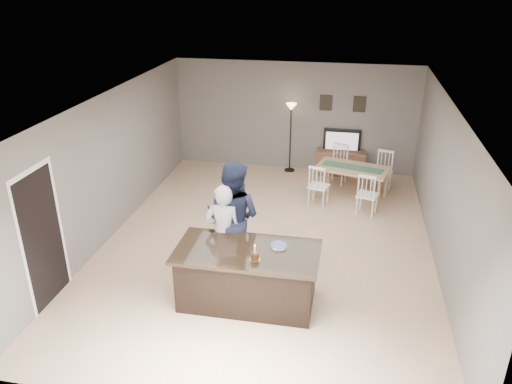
% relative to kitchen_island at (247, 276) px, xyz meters
% --- Properties ---
extents(floor, '(8.00, 8.00, 0.00)m').
position_rel_kitchen_island_xyz_m(floor, '(0.00, 1.80, -0.45)').
color(floor, tan).
rests_on(floor, ground).
extents(room_shell, '(8.00, 8.00, 8.00)m').
position_rel_kitchen_island_xyz_m(room_shell, '(0.00, 1.80, 1.22)').
color(room_shell, slate).
rests_on(room_shell, floor).
extents(kitchen_island, '(2.15, 1.10, 0.90)m').
position_rel_kitchen_island_xyz_m(kitchen_island, '(0.00, 0.00, 0.00)').
color(kitchen_island, black).
rests_on(kitchen_island, floor).
extents(tv_console, '(1.20, 0.40, 0.60)m').
position_rel_kitchen_island_xyz_m(tv_console, '(1.20, 5.57, -0.15)').
color(tv_console, brown).
rests_on(tv_console, floor).
extents(television, '(0.91, 0.12, 0.53)m').
position_rel_kitchen_island_xyz_m(television, '(1.20, 5.64, 0.41)').
color(television, black).
rests_on(television, tv_console).
extents(tv_screen_glow, '(0.78, 0.00, 0.78)m').
position_rel_kitchen_island_xyz_m(tv_screen_glow, '(1.20, 5.56, 0.42)').
color(tv_screen_glow, orange).
rests_on(tv_screen_glow, tv_console).
extents(picture_frames, '(1.10, 0.02, 0.38)m').
position_rel_kitchen_island_xyz_m(picture_frames, '(1.15, 5.78, 1.30)').
color(picture_frames, black).
rests_on(picture_frames, room_shell).
extents(doorway, '(0.00, 2.10, 2.65)m').
position_rel_kitchen_island_xyz_m(doorway, '(-2.99, -0.50, 0.80)').
color(doorway, black).
rests_on(doorway, floor).
extents(woman, '(0.68, 0.52, 1.68)m').
position_rel_kitchen_island_xyz_m(woman, '(-0.50, 0.55, 0.39)').
color(woman, '#B6B7BB').
rests_on(woman, floor).
extents(man, '(1.08, 0.92, 1.97)m').
position_rel_kitchen_island_xyz_m(man, '(-0.41, 0.83, 0.53)').
color(man, '#181D34').
rests_on(man, floor).
extents(birthday_cake, '(0.16, 0.16, 0.24)m').
position_rel_kitchen_island_xyz_m(birthday_cake, '(0.16, -0.23, 0.50)').
color(birthday_cake, gold).
rests_on(birthday_cake, kitchen_island).
extents(plate_stack, '(0.25, 0.25, 0.04)m').
position_rel_kitchen_island_xyz_m(plate_stack, '(0.44, 0.20, 0.47)').
color(plate_stack, white).
rests_on(plate_stack, kitchen_island).
extents(dining_table, '(1.86, 2.05, 0.94)m').
position_rel_kitchen_island_xyz_m(dining_table, '(1.49, 4.20, 0.14)').
color(dining_table, tan).
rests_on(dining_table, floor).
extents(floor_lamp, '(0.26, 0.26, 1.74)m').
position_rel_kitchen_island_xyz_m(floor_lamp, '(-0.07, 5.58, 0.90)').
color(floor_lamp, black).
rests_on(floor_lamp, floor).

